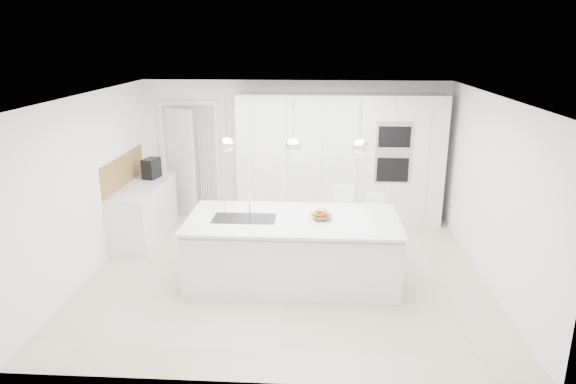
# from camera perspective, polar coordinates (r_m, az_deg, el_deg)

# --- Properties ---
(floor) EXTENTS (5.50, 5.50, 0.00)m
(floor) POSITION_cam_1_polar(r_m,az_deg,el_deg) (7.46, -0.14, -8.79)
(floor) COLOR beige
(floor) RESTS_ON ground
(wall_back) EXTENTS (5.50, 0.00, 5.50)m
(wall_back) POSITION_cam_1_polar(r_m,az_deg,el_deg) (9.43, 0.81, 4.73)
(wall_back) COLOR white
(wall_back) RESTS_ON ground
(wall_left) EXTENTS (0.00, 5.00, 5.00)m
(wall_left) POSITION_cam_1_polar(r_m,az_deg,el_deg) (7.68, -21.08, 0.78)
(wall_left) COLOR white
(wall_left) RESTS_ON ground
(ceiling) EXTENTS (5.50, 5.50, 0.00)m
(ceiling) POSITION_cam_1_polar(r_m,az_deg,el_deg) (6.77, -0.16, 10.68)
(ceiling) COLOR white
(ceiling) RESTS_ON wall_back
(tall_cabinets) EXTENTS (3.60, 0.60, 2.30)m
(tall_cabinets) POSITION_cam_1_polar(r_m,az_deg,el_deg) (9.16, 5.73, 3.64)
(tall_cabinets) COLOR silver
(tall_cabinets) RESTS_ON floor
(oven_stack) EXTENTS (0.62, 0.04, 1.05)m
(oven_stack) POSITION_cam_1_polar(r_m,az_deg,el_deg) (8.90, 11.66, 4.31)
(oven_stack) COLOR #A5A5A8
(oven_stack) RESTS_ON tall_cabinets
(doorway_frame) EXTENTS (1.11, 0.08, 2.13)m
(doorway_frame) POSITION_cam_1_polar(r_m,az_deg,el_deg) (9.74, -10.77, 3.46)
(doorway_frame) COLOR white
(doorway_frame) RESTS_ON floor
(hallway_door) EXTENTS (0.76, 0.38, 2.00)m
(hallway_door) POSITION_cam_1_polar(r_m,az_deg,el_deg) (9.76, -12.26, 3.28)
(hallway_door) COLOR white
(hallway_door) RESTS_ON floor
(radiator) EXTENTS (0.32, 0.04, 1.40)m
(radiator) POSITION_cam_1_polar(r_m,az_deg,el_deg) (9.69, -8.89, 2.43)
(radiator) COLOR white
(radiator) RESTS_ON floor
(left_base_cabinets) EXTENTS (0.60, 1.80, 0.86)m
(left_base_cabinets) POSITION_cam_1_polar(r_m,az_deg,el_deg) (8.87, -15.66, -2.19)
(left_base_cabinets) COLOR silver
(left_base_cabinets) RESTS_ON floor
(left_worktop) EXTENTS (0.62, 1.82, 0.04)m
(left_worktop) POSITION_cam_1_polar(r_m,az_deg,el_deg) (8.74, -15.89, 0.60)
(left_worktop) COLOR silver
(left_worktop) RESTS_ON left_base_cabinets
(oak_backsplash) EXTENTS (0.02, 1.80, 0.50)m
(oak_backsplash) POSITION_cam_1_polar(r_m,az_deg,el_deg) (8.77, -17.80, 2.32)
(oak_backsplash) COLOR olive
(oak_backsplash) RESTS_ON wall_left
(island_base) EXTENTS (2.80, 1.20, 0.86)m
(island_base) POSITION_cam_1_polar(r_m,az_deg,el_deg) (7.00, 0.53, -6.69)
(island_base) COLOR silver
(island_base) RESTS_ON floor
(island_worktop) EXTENTS (2.84, 1.40, 0.04)m
(island_worktop) POSITION_cam_1_polar(r_m,az_deg,el_deg) (6.88, 0.56, -3.09)
(island_worktop) COLOR silver
(island_worktop) RESTS_ON island_base
(island_sink) EXTENTS (0.84, 0.44, 0.18)m
(island_sink) POSITION_cam_1_polar(r_m,az_deg,el_deg) (6.92, -4.86, -3.58)
(island_sink) COLOR #3F3F42
(island_sink) RESTS_ON island_worktop
(island_tap) EXTENTS (0.02, 0.02, 0.30)m
(island_tap) POSITION_cam_1_polar(r_m,az_deg,el_deg) (7.02, -4.27, -1.26)
(island_tap) COLOR white
(island_tap) RESTS_ON island_worktop
(pendant_left) EXTENTS (0.20, 0.20, 0.20)m
(pendant_left) POSITION_cam_1_polar(r_m,az_deg,el_deg) (6.65, -6.80, 5.23)
(pendant_left) COLOR white
(pendant_left) RESTS_ON ceiling
(pendant_mid) EXTENTS (0.20, 0.20, 0.20)m
(pendant_mid) POSITION_cam_1_polar(r_m,az_deg,el_deg) (6.56, 0.56, 5.17)
(pendant_mid) COLOR white
(pendant_mid) RESTS_ON ceiling
(pendant_right) EXTENTS (0.20, 0.20, 0.20)m
(pendant_right) POSITION_cam_1_polar(r_m,az_deg,el_deg) (6.57, 8.01, 5.04)
(pendant_right) COLOR white
(pendant_right) RESTS_ON ceiling
(fruit_bowl) EXTENTS (0.36, 0.36, 0.07)m
(fruit_bowl) POSITION_cam_1_polar(r_m,az_deg,el_deg) (6.84, 3.73, -2.76)
(fruit_bowl) COLOR olive
(fruit_bowl) RESTS_ON island_worktop
(espresso_machine) EXTENTS (0.28, 0.36, 0.34)m
(espresso_machine) POSITION_cam_1_polar(r_m,az_deg,el_deg) (9.10, -14.94, 2.56)
(espresso_machine) COLOR black
(espresso_machine) RESTS_ON left_worktop
(bar_stool_left) EXTENTS (0.47, 0.57, 1.07)m
(bar_stool_left) POSITION_cam_1_polar(r_m,az_deg,el_deg) (7.83, 6.17, -3.35)
(bar_stool_left) COLOR white
(bar_stool_left) RESTS_ON floor
(bar_stool_right) EXTENTS (0.47, 0.54, 0.97)m
(bar_stool_right) POSITION_cam_1_polar(r_m,az_deg,el_deg) (7.83, 9.70, -3.90)
(bar_stool_right) COLOR white
(bar_stool_right) RESTS_ON floor
(apple_a) EXTENTS (0.08, 0.08, 0.08)m
(apple_a) POSITION_cam_1_polar(r_m,az_deg,el_deg) (6.88, 3.52, -2.35)
(apple_a) COLOR #9E2916
(apple_a) RESTS_ON fruit_bowl
(apple_b) EXTENTS (0.08, 0.08, 0.08)m
(apple_b) POSITION_cam_1_polar(r_m,az_deg,el_deg) (6.86, 3.40, -2.35)
(apple_b) COLOR #9E2916
(apple_b) RESTS_ON fruit_bowl
(apple_c) EXTENTS (0.08, 0.08, 0.08)m
(apple_c) POSITION_cam_1_polar(r_m,az_deg,el_deg) (6.88, 3.99, -2.35)
(apple_c) COLOR #9E2916
(apple_c) RESTS_ON fruit_bowl
(apple_extra_3) EXTENTS (0.08, 0.08, 0.08)m
(apple_extra_3) POSITION_cam_1_polar(r_m,az_deg,el_deg) (6.80, 4.00, -2.55)
(apple_extra_3) COLOR #9E2916
(apple_extra_3) RESTS_ON fruit_bowl
(banana_bunch) EXTENTS (0.24, 0.17, 0.21)m
(banana_bunch) POSITION_cam_1_polar(r_m,az_deg,el_deg) (6.79, 3.64, -2.18)
(banana_bunch) COLOR yellow
(banana_bunch) RESTS_ON fruit_bowl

